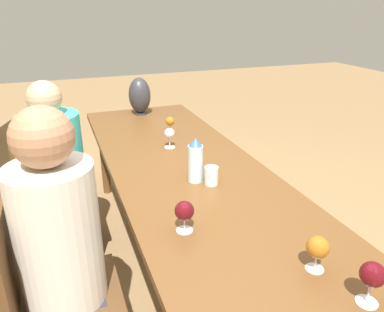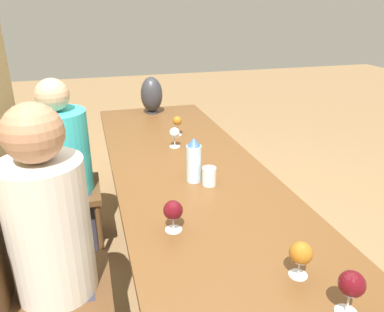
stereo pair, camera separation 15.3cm
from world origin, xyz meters
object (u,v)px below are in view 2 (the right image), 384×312
at_px(wine_glass_3, 352,285).
at_px(wine_glass_2, 177,121).
at_px(vase, 152,95).
at_px(chair_near, 42,286).
at_px(water_tumbler, 209,176).
at_px(wine_glass_1, 173,211).
at_px(chair_far, 55,187).
at_px(wine_glass_4, 301,254).
at_px(person_near, 55,241).
at_px(person_far, 65,164).
at_px(water_bottle, 194,160).
at_px(wine_glass_0, 174,133).

bearing_deg(wine_glass_3, wine_glass_2, 3.48).
distance_m(vase, chair_near, 1.89).
bearing_deg(water_tumbler, chair_near, 107.15).
distance_m(water_tumbler, wine_glass_3, 0.95).
xyz_separation_m(wine_glass_1, chair_far, (1.06, 0.56, -0.34)).
bearing_deg(water_tumbler, wine_glass_4, -173.80).
xyz_separation_m(vase, wine_glass_3, (-2.35, -0.18, -0.05)).
bearing_deg(vase, chair_near, 154.72).
distance_m(chair_near, chair_far, 0.96).
xyz_separation_m(vase, wine_glass_4, (-2.16, -0.12, -0.07)).
distance_m(wine_glass_2, wine_glass_3, 1.75).
xyz_separation_m(person_near, person_far, (0.96, -0.00, -0.06)).
bearing_deg(vase, wine_glass_1, 172.62).
relative_size(water_bottle, wine_glass_1, 1.78).
distance_m(wine_glass_4, chair_far, 1.75).
distance_m(water_bottle, wine_glass_2, 0.75).
xyz_separation_m(chair_near, person_far, (0.96, -0.08, 0.15)).
bearing_deg(water_tumbler, wine_glass_2, -2.00).
bearing_deg(person_far, wine_glass_4, -150.15).
bearing_deg(person_far, wine_glass_3, -151.66).
bearing_deg(chair_near, wine_glass_4, -118.17).
height_order(vase, wine_glass_2, vase).
distance_m(person_near, person_far, 0.96).
relative_size(wine_glass_3, wine_glass_4, 1.13).
xyz_separation_m(water_tumbler, wine_glass_3, (-0.94, -0.13, 0.06)).
height_order(vase, person_near, person_near).
bearing_deg(person_far, water_bottle, -132.81).
bearing_deg(wine_glass_1, vase, -7.38).
xyz_separation_m(chair_far, person_far, (-0.00, -0.08, 0.15)).
relative_size(wine_glass_2, person_near, 0.11).
relative_size(water_tumbler, vase, 0.31).
xyz_separation_m(water_tumbler, person_far, (0.70, 0.75, -0.14)).
height_order(wine_glass_2, chair_near, chair_near).
bearing_deg(wine_glass_2, vase, 6.74).
height_order(chair_near, person_far, person_far).
distance_m(water_bottle, chair_near, 0.91).
distance_m(wine_glass_1, person_far, 1.18).
bearing_deg(wine_glass_3, person_far, 28.34).
height_order(vase, wine_glass_4, vase).
height_order(wine_glass_2, chair_far, chair_far).
distance_m(wine_glass_0, person_far, 0.74).
distance_m(vase, wine_glass_3, 2.36).
relative_size(wine_glass_0, chair_far, 0.15).
xyz_separation_m(vase, chair_near, (-1.67, 0.79, -0.40)).
height_order(wine_glass_3, chair_near, chair_near).
bearing_deg(wine_glass_4, person_far, 29.85).
bearing_deg(wine_glass_2, chair_near, 141.01).
height_order(wine_glass_0, chair_far, chair_far).
bearing_deg(person_far, person_near, 179.80).
bearing_deg(wine_glass_2, water_tumbler, 178.00).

